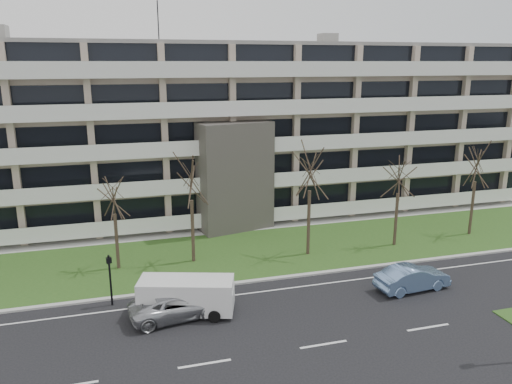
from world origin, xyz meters
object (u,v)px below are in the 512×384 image
object	(u,v)px
blue_sedan	(412,278)
pedestrian_signal	(110,274)
silver_pickup	(176,305)
white_van	(188,293)

from	to	relation	value
blue_sedan	pedestrian_signal	distance (m)	18.13
silver_pickup	pedestrian_signal	size ratio (longest dim) A/B	1.66
white_van	blue_sedan	bearing A→B (deg)	13.78
blue_sedan	white_van	size ratio (longest dim) A/B	0.85
silver_pickup	pedestrian_signal	world-z (taller)	pedestrian_signal
white_van	pedestrian_signal	bearing A→B (deg)	169.35
blue_sedan	white_van	xyz separation A→B (m)	(-13.75, 0.81, 0.44)
silver_pickup	white_van	size ratio (longest dim) A/B	0.92
blue_sedan	pedestrian_signal	xyz separation A→B (m)	(-17.85, 2.97, 1.19)
white_van	pedestrian_signal	xyz separation A→B (m)	(-4.10, 2.16, 0.75)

